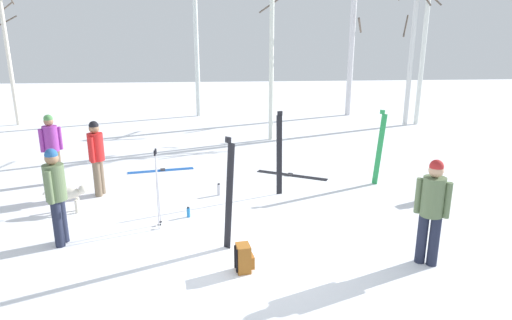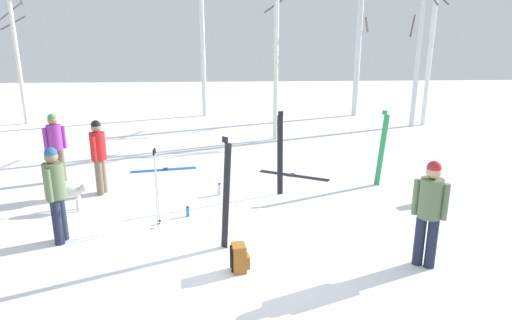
{
  "view_description": "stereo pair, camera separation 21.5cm",
  "coord_description": "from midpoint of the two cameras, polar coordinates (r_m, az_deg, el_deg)",
  "views": [
    {
      "loc": [
        -0.39,
        -6.23,
        3.45
      ],
      "look_at": [
        0.36,
        2.43,
        1.0
      ],
      "focal_mm": 30.28,
      "sensor_mm": 36.0,
      "label": 1
    },
    {
      "loc": [
        -0.18,
        -6.25,
        3.45
      ],
      "look_at": [
        0.36,
        2.43,
        1.0
      ],
      "focal_mm": 30.28,
      "sensor_mm": 36.0,
      "label": 2
    }
  ],
  "objects": [
    {
      "name": "water_bottle_1",
      "position": [
        9.9,
        -4.21,
        -3.88
      ],
      "size": [
        0.08,
        0.08,
        0.28
      ],
      "color": "silver",
      "rests_on": "ground_plane"
    },
    {
      "name": "birch_tree_5",
      "position": [
        18.97,
        22.66,
        16.23
      ],
      "size": [
        1.28,
        1.27,
        7.63
      ],
      "color": "white",
      "rests_on": "ground_plane"
    },
    {
      "name": "ground_plane",
      "position": [
        7.14,
        -0.86,
        -13.17
      ],
      "size": [
        60.0,
        60.0,
        0.0
      ],
      "primitive_type": "plane",
      "color": "white"
    },
    {
      "name": "birch_tree_2",
      "position": [
        14.98,
        3.13,
        16.62
      ],
      "size": [
        1.48,
        1.59,
        7.11
      ],
      "color": "silver",
      "rests_on": "ground_plane"
    },
    {
      "name": "water_bottle_0",
      "position": [
        8.81,
        -8.29,
        -6.77
      ],
      "size": [
        0.07,
        0.07,
        0.21
      ],
      "color": "#1E72BF",
      "rests_on": "ground_plane"
    },
    {
      "name": "birch_tree_3",
      "position": [
        20.46,
        13.73,
        14.7
      ],
      "size": [
        1.44,
        1.46,
        6.19
      ],
      "color": "silver",
      "rests_on": "ground_plane"
    },
    {
      "name": "backpack_1",
      "position": [
        10.17,
        22.86,
        -4.1
      ],
      "size": [
        0.3,
        0.32,
        0.44
      ],
      "color": "#99591E",
      "rests_on": "ground_plane"
    },
    {
      "name": "dog",
      "position": [
        9.67,
        -22.82,
        -4.02
      ],
      "size": [
        0.89,
        0.28,
        0.57
      ],
      "color": "beige",
      "rests_on": "ground_plane"
    },
    {
      "name": "person_0",
      "position": [
        11.59,
        -24.51,
        2.0
      ],
      "size": [
        0.44,
        0.35,
        1.72
      ],
      "color": "#72604C",
      "rests_on": "ground_plane"
    },
    {
      "name": "person_2",
      "position": [
        7.13,
        22.75,
        -5.81
      ],
      "size": [
        0.45,
        0.34,
        1.72
      ],
      "color": "#1E2338",
      "rests_on": "ground_plane"
    },
    {
      "name": "ski_pair_lying_0",
      "position": [
        11.31,
        5.52,
        -2.04
      ],
      "size": [
        1.75,
        1.08,
        0.05
      ],
      "color": "black",
      "rests_on": "ground_plane"
    },
    {
      "name": "ski_pair_planted_2",
      "position": [
        9.69,
        3.83,
        0.81
      ],
      "size": [
        0.16,
        0.05,
        1.93
      ],
      "color": "black",
      "rests_on": "ground_plane"
    },
    {
      "name": "ski_poles_0",
      "position": [
        8.23,
        -12.29,
        -3.36
      ],
      "size": [
        0.07,
        0.24,
        1.52
      ],
      "color": "#B2B2BC",
      "rests_on": "ground_plane"
    },
    {
      "name": "birch_tree_4",
      "position": [
        18.59,
        20.97,
        13.41
      ],
      "size": [
        1.61,
        1.63,
        5.87
      ],
      "color": "silver",
      "rests_on": "ground_plane"
    },
    {
      "name": "person_1",
      "position": [
        8.07,
        -24.29,
        -3.53
      ],
      "size": [
        0.34,
        0.52,
        1.72
      ],
      "color": "#1E2338",
      "rests_on": "ground_plane"
    },
    {
      "name": "ski_pair_planted_0",
      "position": [
        10.74,
        16.84,
        1.41
      ],
      "size": [
        0.2,
        0.17,
        1.84
      ],
      "color": "green",
      "rests_on": "ground_plane"
    },
    {
      "name": "birch_tree_0",
      "position": [
        20.29,
        -28.74,
        12.1
      ],
      "size": [
        1.13,
        1.13,
        5.63
      ],
      "color": "silver",
      "rests_on": "ground_plane"
    },
    {
      "name": "backpack_0",
      "position": [
        6.77,
        -1.27,
        -12.85
      ],
      "size": [
        0.31,
        0.29,
        0.44
      ],
      "color": "#99591E",
      "rests_on": "ground_plane"
    },
    {
      "name": "person_4",
      "position": [
        10.3,
        -19.52,
        0.95
      ],
      "size": [
        0.34,
        0.51,
        1.72
      ],
      "color": "#72604C",
      "rests_on": "ground_plane"
    },
    {
      "name": "ski_pair_planted_1",
      "position": [
        7.13,
        -3.1,
        -4.63
      ],
      "size": [
        0.21,
        0.18,
        1.96
      ],
      "color": "black",
      "rests_on": "ground_plane"
    },
    {
      "name": "birch_tree_1",
      "position": [
        20.0,
        -6.81,
        17.19
      ],
      "size": [
        1.54,
        1.54,
        7.64
      ],
      "color": "silver",
      "rests_on": "ground_plane"
    },
    {
      "name": "ski_pair_lying_1",
      "position": [
        11.98,
        -11.57,
        -1.27
      ],
      "size": [
        1.75,
        0.49,
        0.05
      ],
      "color": "blue",
      "rests_on": "ground_plane"
    }
  ]
}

